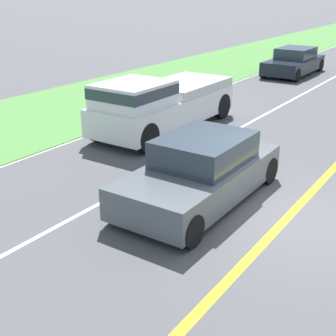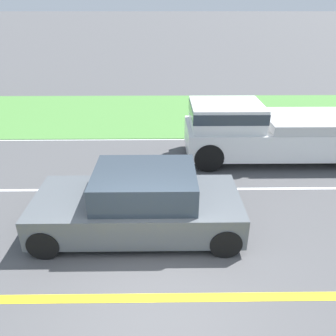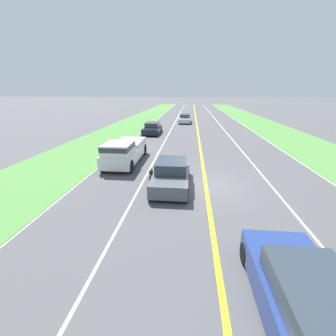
{
  "view_description": "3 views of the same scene",
  "coord_description": "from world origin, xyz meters",
  "px_view_note": "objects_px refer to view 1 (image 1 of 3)",
  "views": [
    {
      "loc": [
        -2.65,
        8.22,
        4.29
      ],
      "look_at": [
        2.24,
        1.0,
        0.86
      ],
      "focal_mm": 50.0,
      "sensor_mm": 36.0,
      "label": 1
    },
    {
      "loc": [
        -3.83,
        -0.18,
        4.34
      ],
      "look_at": [
        2.5,
        -0.25,
        1.13
      ],
      "focal_mm": 35.0,
      "sensor_mm": 36.0,
      "label": 2
    },
    {
      "loc": [
        0.92,
        11.45,
        4.82
      ],
      "look_at": [
        2.01,
        0.62,
        1.1
      ],
      "focal_mm": 24.0,
      "sensor_mm": 36.0,
      "label": 3
    }
  ],
  "objects_px": {
    "ego_car": "(201,172)",
    "dog": "(165,160)",
    "car_trailing_near": "(294,62)",
    "pickup_truck": "(160,103)"
  },
  "relations": [
    {
      "from": "ego_car",
      "to": "pickup_truck",
      "type": "height_order",
      "value": "pickup_truck"
    },
    {
      "from": "dog",
      "to": "car_trailing_near",
      "type": "relative_size",
      "value": 0.24
    },
    {
      "from": "pickup_truck",
      "to": "car_trailing_near",
      "type": "height_order",
      "value": "pickup_truck"
    },
    {
      "from": "ego_car",
      "to": "car_trailing_near",
      "type": "height_order",
      "value": "ego_car"
    },
    {
      "from": "dog",
      "to": "car_trailing_near",
      "type": "distance_m",
      "value": 15.33
    },
    {
      "from": "pickup_truck",
      "to": "car_trailing_near",
      "type": "distance_m",
      "value": 11.83
    },
    {
      "from": "car_trailing_near",
      "to": "pickup_truck",
      "type": "bearing_deg",
      "value": 90.16
    },
    {
      "from": "ego_car",
      "to": "dog",
      "type": "height_order",
      "value": "ego_car"
    },
    {
      "from": "ego_car",
      "to": "pickup_truck",
      "type": "bearing_deg",
      "value": -45.57
    },
    {
      "from": "dog",
      "to": "pickup_truck",
      "type": "height_order",
      "value": "pickup_truck"
    }
  ]
}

